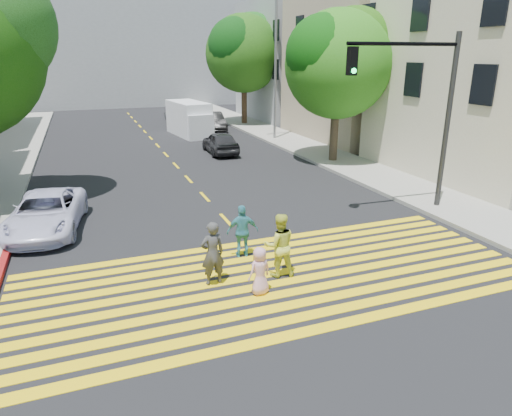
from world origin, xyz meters
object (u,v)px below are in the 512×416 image
pedestrian_woman (279,245)px  silver_car (177,114)px  dark_car_parked (213,121)px  white_van (190,120)px  tree_right_near (339,59)px  tree_right_far (244,49)px  dark_car_near (220,142)px  pedestrian_extra (243,231)px  pedestrian_man (213,254)px  white_sedan (46,213)px  pedestrian_child (260,271)px  traffic_signal (423,100)px

pedestrian_woman → silver_car: (3.39, 30.32, -0.25)m
dark_car_parked → white_van: bearing=-136.9°
tree_right_near → tree_right_far: size_ratio=0.90×
tree_right_near → dark_car_near: 8.25m
pedestrian_extra → pedestrian_man: bearing=55.5°
tree_right_far → dark_car_near: tree_right_far is taller
pedestrian_extra → dark_car_near: pedestrian_extra is taller
tree_right_far → dark_car_near: bearing=-116.4°
tree_right_near → silver_car: 20.16m
pedestrian_man → white_sedan: 6.93m
pedestrian_man → silver_car: pedestrian_man is taller
tree_right_near → tree_right_far: bearing=89.3°
pedestrian_woman → pedestrian_child: bearing=52.1°
white_van → traffic_signal: bearing=-85.9°
tree_right_near → tree_right_far: 15.10m
tree_right_far → white_sedan: tree_right_far is taller
silver_car → pedestrian_child: bearing=84.2°
pedestrian_woman → white_van: white_van is taller
pedestrian_man → pedestrian_woman: pedestrian_woman is taller
pedestrian_man → silver_car: size_ratio=0.40×
pedestrian_man → traffic_signal: (8.44, 2.88, 3.26)m
pedestrian_extra → white_sedan: 6.86m
pedestrian_child → traffic_signal: 9.09m
pedestrian_man → pedestrian_extra: 1.83m
tree_right_near → silver_car: (-4.78, 19.00, -4.77)m
white_sedan → white_van: size_ratio=0.87×
silver_car → pedestrian_extra: bearing=84.2°
dark_car_near → dark_car_parked: dark_car_parked is taller
pedestrian_woman → dark_car_near: pedestrian_woman is taller
pedestrian_man → pedestrian_extra: bearing=-138.5°
pedestrian_extra → tree_right_near: bearing=-122.3°
white_van → tree_right_far: bearing=27.2°
tree_right_near → pedestrian_man: bearing=-131.6°
pedestrian_man → dark_car_parked: (6.82, 24.31, -0.17)m
dark_car_near → pedestrian_extra: bearing=78.0°
pedestrian_child → dark_car_parked: size_ratio=0.30×
pedestrian_man → white_van: bearing=-106.5°
tree_right_far → white_sedan: 25.70m
dark_car_parked → traffic_signal: traffic_signal is taller
pedestrian_child → white_sedan: bearing=-66.1°
tree_right_near → dark_car_near: size_ratio=2.06×
tree_right_near → pedestrian_man: tree_right_near is taller
pedestrian_woman → pedestrian_man: bearing=5.8°
white_sedan → silver_car: white_sedan is taller
pedestrian_man → dark_car_parked: bearing=-110.6°
traffic_signal → white_sedan: bearing=170.8°
pedestrian_extra → white_sedan: (-5.40, 4.23, -0.15)m
tree_right_near → tree_right_far: tree_right_far is taller
tree_right_far → pedestrian_extra: tree_right_far is taller
tree_right_far → tree_right_near: bearing=-90.7°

